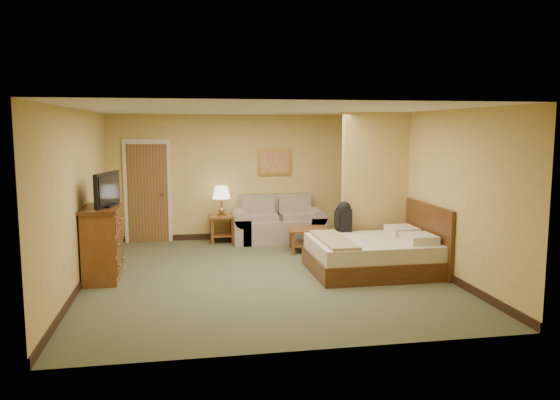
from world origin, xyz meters
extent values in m
plane|color=#4B4F33|center=(0.00, 0.00, 0.00)|extent=(6.00, 6.00, 0.00)
plane|color=white|center=(0.00, 0.00, 2.60)|extent=(6.00, 6.00, 0.00)
cube|color=tan|center=(0.00, 3.00, 1.30)|extent=(5.50, 0.02, 2.60)
cube|color=tan|center=(-2.75, 0.00, 1.30)|extent=(0.02, 6.00, 2.60)
cube|color=tan|center=(2.75, 0.00, 1.30)|extent=(0.02, 6.00, 2.60)
cube|color=tan|center=(2.15, 0.93, 1.30)|extent=(1.20, 0.15, 2.60)
cube|color=beige|center=(-1.95, 2.97, 1.05)|extent=(0.94, 0.06, 2.10)
cube|color=brown|center=(-1.95, 2.96, 1.00)|extent=(0.80, 0.04, 2.00)
cylinder|color=#A1753B|center=(-1.65, 2.90, 1.00)|extent=(0.04, 0.12, 0.04)
cube|color=black|center=(0.00, 2.99, 0.06)|extent=(5.50, 0.02, 0.12)
cube|color=gray|center=(0.67, 2.52, 0.23)|extent=(1.54, 0.82, 0.46)
cube|color=gray|center=(0.67, 2.88, 0.70)|extent=(1.54, 0.20, 0.48)
cube|color=gray|center=(-0.10, 2.52, 0.26)|extent=(0.33, 0.82, 0.52)
cube|color=gray|center=(1.44, 2.52, 0.26)|extent=(0.33, 0.82, 0.52)
cube|color=brown|center=(-0.48, 2.65, 0.53)|extent=(0.50, 0.50, 0.04)
cube|color=brown|center=(-0.48, 2.65, 0.15)|extent=(0.42, 0.42, 0.03)
cube|color=brown|center=(-0.68, 2.45, 0.26)|extent=(0.05, 0.05, 0.51)
cube|color=brown|center=(-0.28, 2.45, 0.26)|extent=(0.05, 0.05, 0.51)
cube|color=brown|center=(-0.68, 2.85, 0.26)|extent=(0.05, 0.05, 0.51)
cube|color=brown|center=(-0.28, 2.85, 0.26)|extent=(0.05, 0.05, 0.51)
cylinder|color=#A1753B|center=(-0.48, 2.65, 0.58)|extent=(0.18, 0.18, 0.04)
cylinder|color=#A1753B|center=(-0.48, 2.65, 0.81)|extent=(0.02, 0.02, 0.30)
cone|color=white|center=(-0.48, 2.65, 1.03)|extent=(0.36, 0.36, 0.25)
cube|color=brown|center=(1.06, 1.53, 0.42)|extent=(0.78, 0.78, 0.04)
cube|color=brown|center=(1.06, 1.53, 0.15)|extent=(0.66, 0.66, 0.03)
cube|color=brown|center=(0.76, 1.24, 0.21)|extent=(0.05, 0.05, 0.42)
cube|color=brown|center=(1.36, 1.83, 0.21)|extent=(0.05, 0.05, 0.42)
cube|color=#B78E3F|center=(0.67, 2.98, 1.60)|extent=(0.72, 0.03, 0.56)
cube|color=#B26336|center=(0.67, 2.96, 1.60)|extent=(0.60, 0.02, 0.44)
cube|color=brown|center=(-2.48, 0.21, 0.54)|extent=(0.49, 0.99, 1.08)
cube|color=#462410|center=(-2.48, 0.21, 1.11)|extent=(0.56, 1.06, 0.05)
cube|color=black|center=(-2.38, 0.21, 1.15)|extent=(0.30, 0.42, 0.03)
cube|color=black|center=(-2.38, 0.21, 1.40)|extent=(0.28, 0.84, 0.51)
cube|color=#462410|center=(1.75, -0.10, 0.15)|extent=(1.98, 1.58, 0.30)
cube|color=beige|center=(1.75, -0.10, 0.42)|extent=(1.92, 1.52, 0.24)
cube|color=#462410|center=(2.71, -0.10, 0.54)|extent=(0.06, 1.68, 1.09)
cube|color=beige|center=(2.40, -0.45, 0.59)|extent=(0.45, 0.54, 0.14)
cube|color=beige|center=(2.40, 0.25, 0.59)|extent=(0.45, 0.54, 0.14)
cube|color=#988053|center=(1.11, -0.10, 0.55)|extent=(0.45, 1.48, 0.05)
cube|color=black|center=(1.51, 0.70, 0.73)|extent=(0.21, 0.31, 0.40)
sphere|color=black|center=(1.51, 0.70, 0.93)|extent=(0.24, 0.24, 0.24)
camera|label=1|loc=(-1.24, -8.34, 2.32)|focal=35.00mm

